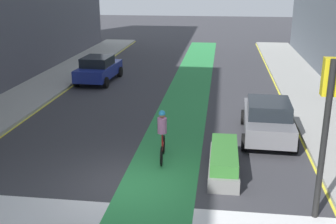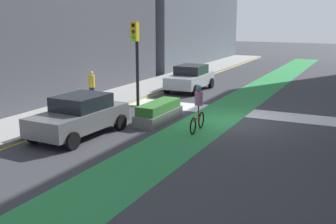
# 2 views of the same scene
# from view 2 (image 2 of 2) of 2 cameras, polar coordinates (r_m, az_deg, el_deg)

# --- Properties ---
(ground_plane) EXTENTS (120.00, 120.00, 0.00)m
(ground_plane) POSITION_cam_2_polar(r_m,az_deg,el_deg) (18.32, 8.75, -1.34)
(ground_plane) COLOR #38383D
(bike_lane_paint) EXTENTS (2.40, 60.00, 0.01)m
(bike_lane_paint) POSITION_cam_2_polar(r_m,az_deg,el_deg) (18.60, 6.04, -1.02)
(bike_lane_paint) COLOR #2D8C47
(bike_lane_paint) RESTS_ON ground_plane
(crosswalk_band) EXTENTS (12.00, 1.80, 0.01)m
(crosswalk_band) POSITION_cam_2_polar(r_m,az_deg,el_deg) (20.19, 10.46, -0.06)
(crosswalk_band) COLOR silver
(crosswalk_band) RESTS_ON ground_plane
(sidewalk_right) EXTENTS (3.00, 60.00, 0.15)m
(sidewalk_right) POSITION_cam_2_polar(r_m,az_deg,el_deg) (21.66, -10.51, 1.02)
(sidewalk_right) COLOR #9E9E99
(sidewalk_right) RESTS_ON ground_plane
(curb_stripe_right) EXTENTS (0.16, 60.00, 0.01)m
(curb_stripe_right) POSITION_cam_2_polar(r_m,az_deg,el_deg) (20.83, -7.18, 0.47)
(curb_stripe_right) COLOR yellow
(curb_stripe_right) RESTS_ON ground_plane
(traffic_signal_near_right) EXTENTS (0.35, 0.52, 4.27)m
(traffic_signal_near_right) POSITION_cam_2_polar(r_m,az_deg,el_deg) (20.88, -4.47, 8.85)
(traffic_signal_near_right) COLOR black
(traffic_signal_near_right) RESTS_ON ground_plane
(car_grey_right_far) EXTENTS (2.13, 4.26, 1.57)m
(car_grey_right_far) POSITION_cam_2_polar(r_m,az_deg,el_deg) (16.19, -12.13, -0.46)
(car_grey_right_far) COLOR slate
(car_grey_right_far) RESTS_ON ground_plane
(car_silver_right_near) EXTENTS (2.14, 4.26, 1.57)m
(car_silver_right_near) POSITION_cam_2_polar(r_m,az_deg,el_deg) (25.75, 3.10, 4.75)
(car_silver_right_near) COLOR #B2B7BF
(car_silver_right_near) RESTS_ON ground_plane
(cyclist_in_lane) EXTENTS (0.32, 1.73, 1.86)m
(cyclist_in_lane) POSITION_cam_2_polar(r_m,az_deg,el_deg) (16.54, 4.19, 0.68)
(cyclist_in_lane) COLOR black
(cyclist_in_lane) RESTS_ON ground_plane
(pedestrian_sidewalk_right_a) EXTENTS (0.34, 0.34, 1.57)m
(pedestrian_sidewalk_right_a) POSITION_cam_2_polar(r_m,az_deg,el_deg) (22.13, -10.50, 3.57)
(pedestrian_sidewalk_right_a) COLOR #262638
(pedestrian_sidewalk_right_a) RESTS_ON sidewalk_right
(median_planter) EXTENTS (0.95, 3.00, 0.85)m
(median_planter) POSITION_cam_2_polar(r_m,az_deg,el_deg) (18.14, -1.27, -0.02)
(median_planter) COLOR slate
(median_planter) RESTS_ON ground_plane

